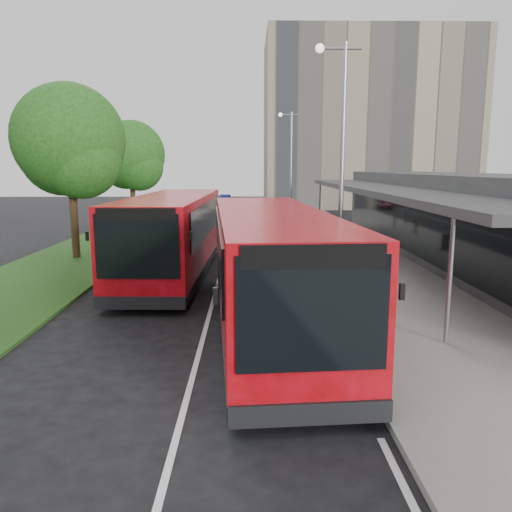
{
  "coord_description": "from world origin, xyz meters",
  "views": [
    {
      "loc": [
        1.19,
        -14.36,
        4.32
      ],
      "look_at": [
        1.4,
        1.38,
        1.5
      ],
      "focal_mm": 35.0,
      "sensor_mm": 36.0,
      "label": 1
    }
  ],
  "objects_px": {
    "tree_mid": "(70,147)",
    "tree_far": "(131,159)",
    "lamp_post_near": "(340,154)",
    "bus_second": "(173,235)",
    "litter_bin": "(337,242)",
    "bollard": "(314,227)",
    "lamp_post_far": "(290,161)",
    "car_far": "(225,200)",
    "car_near": "(252,204)",
    "bus_main": "(270,269)"
  },
  "relations": [
    {
      "from": "tree_mid",
      "to": "tree_far",
      "type": "xyz_separation_m",
      "value": [
        0.0,
        12.0,
        -0.37
      ]
    },
    {
      "from": "tree_far",
      "to": "lamp_post_near",
      "type": "xyz_separation_m",
      "value": [
        11.13,
        -19.05,
        -0.13
      ]
    },
    {
      "from": "tree_mid",
      "to": "bus_second",
      "type": "bearing_deg",
      "value": -36.06
    },
    {
      "from": "tree_mid",
      "to": "tree_far",
      "type": "height_order",
      "value": "tree_mid"
    },
    {
      "from": "lamp_post_near",
      "to": "litter_bin",
      "type": "relative_size",
      "value": 9.85
    },
    {
      "from": "tree_mid",
      "to": "bollard",
      "type": "xyz_separation_m",
      "value": [
        12.25,
        7.56,
        -4.59
      ]
    },
    {
      "from": "lamp_post_far",
      "to": "car_far",
      "type": "height_order",
      "value": "lamp_post_far"
    },
    {
      "from": "lamp_post_near",
      "to": "lamp_post_far",
      "type": "height_order",
      "value": "same"
    },
    {
      "from": "bus_second",
      "to": "litter_bin",
      "type": "relative_size",
      "value": 14.04
    },
    {
      "from": "bus_second",
      "to": "car_far",
      "type": "bearing_deg",
      "value": 91.17
    },
    {
      "from": "lamp_post_far",
      "to": "bollard",
      "type": "height_order",
      "value": "lamp_post_far"
    },
    {
      "from": "bollard",
      "to": "car_far",
      "type": "height_order",
      "value": "car_far"
    },
    {
      "from": "litter_bin",
      "to": "car_far",
      "type": "distance_m",
      "value": 34.15
    },
    {
      "from": "bus_second",
      "to": "tree_far",
      "type": "bearing_deg",
      "value": 109.67
    },
    {
      "from": "litter_bin",
      "to": "bollard",
      "type": "bearing_deg",
      "value": 94.04
    },
    {
      "from": "tree_mid",
      "to": "bus_second",
      "type": "height_order",
      "value": "tree_mid"
    },
    {
      "from": "lamp_post_near",
      "to": "bus_second",
      "type": "height_order",
      "value": "lamp_post_near"
    },
    {
      "from": "lamp_post_far",
      "to": "bus_second",
      "type": "height_order",
      "value": "lamp_post_far"
    },
    {
      "from": "bus_second",
      "to": "litter_bin",
      "type": "bearing_deg",
      "value": 37.07
    },
    {
      "from": "bollard",
      "to": "tree_mid",
      "type": "bearing_deg",
      "value": -148.31
    },
    {
      "from": "car_near",
      "to": "car_far",
      "type": "distance_m",
      "value": 7.35
    },
    {
      "from": "litter_bin",
      "to": "car_far",
      "type": "height_order",
      "value": "car_far"
    },
    {
      "from": "litter_bin",
      "to": "car_near",
      "type": "bearing_deg",
      "value": 98.94
    },
    {
      "from": "tree_far",
      "to": "lamp_post_far",
      "type": "xyz_separation_m",
      "value": [
        11.13,
        0.95,
        -0.13
      ]
    },
    {
      "from": "lamp_post_far",
      "to": "tree_mid",
      "type": "bearing_deg",
      "value": -130.68
    },
    {
      "from": "tree_far",
      "to": "bus_second",
      "type": "bearing_deg",
      "value": -71.85
    },
    {
      "from": "lamp_post_near",
      "to": "litter_bin",
      "type": "xyz_separation_m",
      "value": [
        1.54,
        8.65,
        -4.16
      ]
    },
    {
      "from": "litter_bin",
      "to": "car_near",
      "type": "xyz_separation_m",
      "value": [
        -4.2,
        26.7,
        -0.01
      ]
    },
    {
      "from": "litter_bin",
      "to": "car_far",
      "type": "xyz_separation_m",
      "value": [
        -7.26,
        33.37,
        0.01
      ]
    },
    {
      "from": "lamp_post_near",
      "to": "car_far",
      "type": "distance_m",
      "value": 42.61
    },
    {
      "from": "tree_mid",
      "to": "bollard",
      "type": "bearing_deg",
      "value": 31.69
    },
    {
      "from": "car_far",
      "to": "car_near",
      "type": "bearing_deg",
      "value": -77.53
    },
    {
      "from": "lamp_post_far",
      "to": "tree_far",
      "type": "bearing_deg",
      "value": -175.13
    },
    {
      "from": "bus_second",
      "to": "car_far",
      "type": "relative_size",
      "value": 3.31
    },
    {
      "from": "lamp_post_far",
      "to": "car_far",
      "type": "relative_size",
      "value": 2.32
    },
    {
      "from": "tree_far",
      "to": "car_near",
      "type": "distance_m",
      "value": 18.86
    },
    {
      "from": "litter_bin",
      "to": "car_near",
      "type": "relative_size",
      "value": 0.25
    },
    {
      "from": "bus_main",
      "to": "bus_second",
      "type": "height_order",
      "value": "bus_second"
    },
    {
      "from": "tree_mid",
      "to": "bollard",
      "type": "distance_m",
      "value": 15.11
    },
    {
      "from": "bollard",
      "to": "bus_main",
      "type": "bearing_deg",
      "value": -100.98
    },
    {
      "from": "lamp_post_near",
      "to": "bollard",
      "type": "bearing_deg",
      "value": 85.61
    },
    {
      "from": "tree_far",
      "to": "lamp_post_far",
      "type": "bearing_deg",
      "value": 4.87
    },
    {
      "from": "tree_mid",
      "to": "bus_main",
      "type": "xyz_separation_m",
      "value": [
        8.76,
        -10.43,
        -3.58
      ]
    },
    {
      "from": "car_near",
      "to": "bollard",
      "type": "bearing_deg",
      "value": -88.21
    },
    {
      "from": "lamp_post_near",
      "to": "bus_main",
      "type": "relative_size",
      "value": 0.7
    },
    {
      "from": "litter_bin",
      "to": "car_near",
      "type": "distance_m",
      "value": 27.02
    },
    {
      "from": "bus_main",
      "to": "bus_second",
      "type": "relative_size",
      "value": 1.0
    },
    {
      "from": "bus_main",
      "to": "tree_mid",
      "type": "bearing_deg",
      "value": 125.72
    },
    {
      "from": "tree_mid",
      "to": "bus_second",
      "type": "relative_size",
      "value": 0.71
    },
    {
      "from": "tree_mid",
      "to": "bollard",
      "type": "relative_size",
      "value": 8.58
    }
  ]
}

